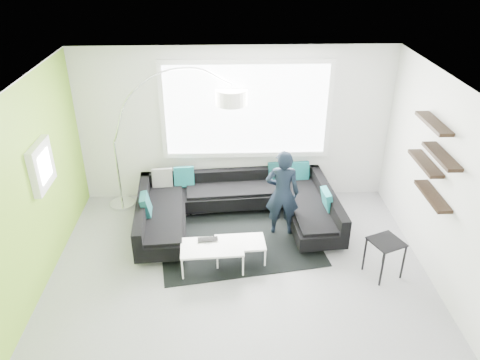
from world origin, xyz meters
name	(u,v)px	position (x,y,z in m)	size (l,w,h in m)	color
ground	(240,281)	(0.00, 0.00, 0.00)	(5.50, 5.50, 0.00)	gray
room_shell	(242,162)	(0.04, 0.21, 1.81)	(5.54, 5.04, 2.82)	silver
sectional_sofa	(237,210)	(0.00, 1.45, 0.31)	(3.40, 2.26, 0.70)	black
rug	(239,241)	(0.02, 0.99, 0.01)	(2.49, 1.81, 0.01)	black
coffee_table	(226,253)	(-0.18, 0.42, 0.19)	(1.18, 0.68, 0.38)	white
arc_lamp	(114,143)	(-2.07, 2.18, 1.25)	(2.31, 0.65, 2.49)	white
side_table	(384,258)	(2.08, 0.10, 0.29)	(0.42, 0.42, 0.58)	black
person	(282,193)	(0.73, 1.23, 0.74)	(0.58, 0.41, 1.48)	black
laptop	(208,241)	(-0.45, 0.45, 0.40)	(0.31, 0.21, 0.02)	black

